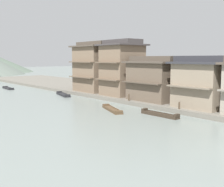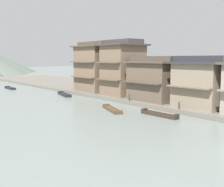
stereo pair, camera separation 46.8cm
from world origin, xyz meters
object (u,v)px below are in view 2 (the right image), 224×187
at_px(house_waterfront_tall, 155,79).
at_px(house_waterfront_second, 203,82).
at_px(boat_moored_third, 10,88).
at_px(house_waterfront_narrow, 123,68).
at_px(boat_moored_far, 64,95).
at_px(mooring_post_dock_mid, 179,106).
at_px(house_waterfront_far, 97,67).
at_px(boat_moored_second, 112,110).
at_px(mooring_post_dock_far, 129,97).
at_px(boat_moored_nearest, 159,115).

bearing_deg(house_waterfront_tall, house_waterfront_second, -90.00).
height_order(boat_moored_third, house_waterfront_second, house_waterfront_second).
bearing_deg(house_waterfront_narrow, house_waterfront_tall, -91.74).
bearing_deg(boat_moored_far, house_waterfront_narrow, -58.68).
xyz_separation_m(house_waterfront_tall, mooring_post_dock_mid, (-3.14, -6.69, -2.58)).
height_order(boat_moored_far, mooring_post_dock_mid, mooring_post_dock_mid).
xyz_separation_m(boat_moored_far, house_waterfront_far, (5.74, -1.78, 4.69)).
xyz_separation_m(boat_moored_second, house_waterfront_narrow, (8.11, 7.47, 4.71)).
height_order(boat_moored_far, mooring_post_dock_far, mooring_post_dock_far).
height_order(house_waterfront_narrow, mooring_post_dock_far, house_waterfront_narrow).
relative_size(boat_moored_second, house_waterfront_far, 0.61).
height_order(boat_moored_nearest, boat_moored_second, boat_moored_nearest).
bearing_deg(boat_moored_nearest, house_waterfront_tall, 46.23).
distance_m(house_waterfront_tall, house_waterfront_narrow, 7.36).
distance_m(boat_moored_second, house_waterfront_narrow, 11.99).
height_order(boat_moored_second, boat_moored_third, boat_moored_second).
height_order(house_waterfront_tall, mooring_post_dock_mid, house_waterfront_tall).
height_order(boat_moored_far, house_waterfront_far, house_waterfront_far).
bearing_deg(house_waterfront_narrow, boat_moored_nearest, -114.49).
xyz_separation_m(house_waterfront_tall, house_waterfront_narrow, (0.22, 7.24, 1.31)).
bearing_deg(house_waterfront_tall, boat_moored_third, 104.99).
xyz_separation_m(mooring_post_dock_mid, mooring_post_dock_far, (0.00, 8.62, 0.05)).
height_order(boat_moored_nearest, house_waterfront_narrow, house_waterfront_narrow).
distance_m(boat_moored_third, house_waterfront_tall, 34.46).
xyz_separation_m(house_waterfront_tall, mooring_post_dock_far, (-3.14, 1.93, -2.53)).
relative_size(boat_moored_nearest, boat_moored_third, 1.02).
bearing_deg(boat_moored_second, house_waterfront_far, 60.55).
relative_size(boat_moored_nearest, boat_moored_far, 0.89).
height_order(house_waterfront_second, house_waterfront_far, house_waterfront_far).
bearing_deg(mooring_post_dock_mid, house_waterfront_second, -16.17).
bearing_deg(house_waterfront_far, mooring_post_dock_mid, -99.59).
bearing_deg(mooring_post_dock_mid, house_waterfront_far, 80.41).
relative_size(boat_moored_nearest, mooring_post_dock_mid, 6.00).
relative_size(boat_moored_nearest, house_waterfront_narrow, 0.57).
bearing_deg(boat_moored_third, house_waterfront_far, -63.40).
relative_size(house_waterfront_tall, mooring_post_dock_far, 8.19).
relative_size(boat_moored_nearest, house_waterfront_tall, 0.65).
bearing_deg(boat_moored_third, house_waterfront_tall, -75.01).
distance_m(house_waterfront_far, mooring_post_dock_far, 13.65).
distance_m(boat_moored_second, mooring_post_dock_mid, 8.06).
xyz_separation_m(boat_moored_second, boat_moored_far, (2.59, 16.54, 0.01)).
xyz_separation_m(boat_moored_nearest, house_waterfront_tall, (5.87, 6.13, 3.36)).
relative_size(house_waterfront_tall, mooring_post_dock_mid, 9.18).
relative_size(boat_moored_second, mooring_post_dock_far, 5.74).
bearing_deg(house_waterfront_second, house_waterfront_far, 88.86).
xyz_separation_m(boat_moored_second, mooring_post_dock_mid, (4.75, -6.46, 0.82)).
bearing_deg(boat_moored_nearest, mooring_post_dock_far, 71.31).
distance_m(boat_moored_nearest, house_waterfront_narrow, 15.42).
distance_m(boat_moored_third, mooring_post_dock_far, 31.72).
bearing_deg(boat_moored_second, boat_moored_nearest, -71.07).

